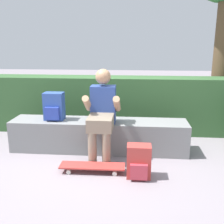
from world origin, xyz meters
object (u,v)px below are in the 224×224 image
Objects in this scene: person_skater at (102,111)px; backpack_on_ground at (139,162)px; backpack_on_bench at (54,107)px; bench_main at (99,135)px; skateboard_near_person at (92,166)px.

backpack_on_ground is at bearing -48.46° from person_skater.
bench_main is at bearing 0.83° from backpack_on_bench.
backpack_on_bench is at bearing 133.89° from skateboard_near_person.
backpack_on_bench reaches higher than skateboard_near_person.
skateboard_near_person is at bearing -97.90° from person_skater.
person_skater is 0.88m from backpack_on_ground.
bench_main reaches higher than backpack_on_ground.
person_skater reaches higher than backpack_on_ground.
person_skater is (0.08, -0.22, 0.42)m from bench_main.
person_skater is 3.01× the size of backpack_on_bench.
skateboard_near_person is (-0.07, -0.48, -0.58)m from person_skater.
backpack_on_ground is at bearing -32.11° from backpack_on_bench.
backpack_on_bench is (-0.73, 0.21, -0.00)m from person_skater.
backpack_on_bench is at bearing -179.17° from bench_main.
backpack_on_bench is at bearing 164.15° from person_skater.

